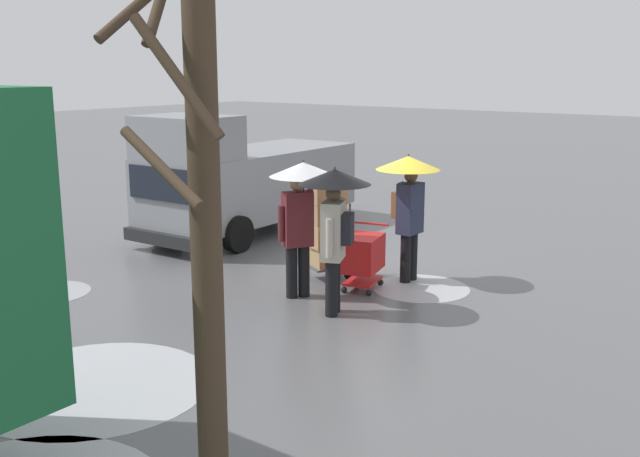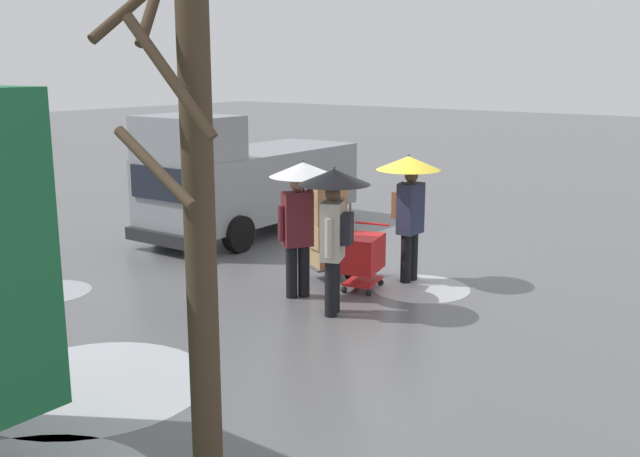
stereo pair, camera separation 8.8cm
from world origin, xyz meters
The scene contains 11 objects.
ground_plane centered at (0.00, 0.00, 0.00)m, with size 90.00×90.00×0.00m, color #5B5B5E.
slush_patch_near_cluster centered at (3.33, 4.07, 0.00)m, with size 1.32×1.32×0.01m, color #999BA0.
slush_patch_mid_street centered at (-0.20, 5.80, 0.00)m, with size 2.63×2.63×0.01m, color #ADAFB5.
slush_patch_far_side centered at (-1.31, 0.30, 0.00)m, with size 1.59×1.59×0.01m, color #ADAFB5.
cargo_van_parked_right centered at (3.72, -0.98, 1.18)m, with size 2.33×5.40×2.60m.
shopping_cart_vendor centered at (-0.58, 0.91, 0.57)m, with size 0.74×0.93×1.02m.
hand_dolly_boxes centered at (0.22, 0.76, 0.90)m, with size 0.77×0.85×1.62m.
pedestrian_pink_side centered at (-0.92, 0.11, 1.57)m, with size 1.04×1.04×2.15m.
pedestrian_black_side centered at (-0.89, 2.13, 1.57)m, with size 1.04×1.04×2.15m.
pedestrian_white_side centered at (-0.02, 1.80, 1.58)m, with size 1.04×1.04×2.15m.
bare_tree_near centered at (-2.97, 6.72, 2.19)m, with size 1.01×1.05×4.48m.
Camera 1 is at (-6.89, 10.49, 3.54)m, focal length 41.49 mm.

